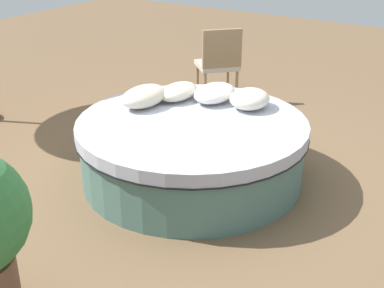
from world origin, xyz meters
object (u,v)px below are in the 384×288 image
object	(u,v)px
throw_pillow_1	(215,93)
throw_pillow_2	(178,92)
round_bed	(192,149)
throw_pillow_3	(144,96)
patio_chair	(219,59)
throw_pillow_0	(250,99)

from	to	relation	value
throw_pillow_1	throw_pillow_2	distance (m)	0.37
throw_pillow_1	round_bed	bearing A→B (deg)	-169.90
throw_pillow_3	throw_pillow_1	bearing A→B (deg)	-45.74
throw_pillow_1	patio_chair	size ratio (longest dim) A/B	0.55
throw_pillow_0	throw_pillow_1	bearing A→B (deg)	91.76
throw_pillow_1	throw_pillow_2	world-z (taller)	throw_pillow_1
round_bed	throw_pillow_0	xyz separation A→B (m)	(0.58, -0.29, 0.39)
round_bed	throw_pillow_2	xyz separation A→B (m)	(0.41, 0.44, 0.37)
throw_pillow_2	patio_chair	size ratio (longest dim) A/B	0.52
throw_pillow_3	throw_pillow_2	bearing A→B (deg)	-27.13
throw_pillow_3	throw_pillow_0	bearing A→B (deg)	-60.54
throw_pillow_1	throw_pillow_3	distance (m)	0.71
throw_pillow_0	throw_pillow_1	world-z (taller)	throw_pillow_0
round_bed	throw_pillow_0	world-z (taller)	throw_pillow_0
patio_chair	throw_pillow_1	bearing A→B (deg)	-107.68
throw_pillow_0	throw_pillow_2	bearing A→B (deg)	103.08
round_bed	patio_chair	world-z (taller)	patio_chair
round_bed	throw_pillow_0	size ratio (longest dim) A/B	5.06
throw_pillow_2	patio_chair	distance (m)	1.76
throw_pillow_1	throw_pillow_2	xyz separation A→B (m)	(-0.16, 0.34, -0.00)
round_bed	patio_chair	distance (m)	2.31
round_bed	patio_chair	size ratio (longest dim) A/B	2.21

